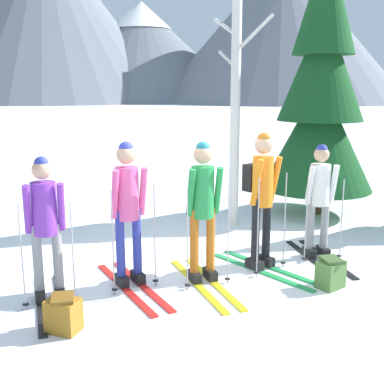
{
  "coord_description": "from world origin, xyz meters",
  "views": [
    {
      "loc": [
        -1.16,
        -5.71,
        2.42
      ],
      "look_at": [
        0.2,
        0.4,
        1.05
      ],
      "focal_mm": 44.8,
      "sensor_mm": 36.0,
      "label": 1
    }
  ],
  "objects_px": {
    "skier_in_white": "(320,197)",
    "birch_tree_tall": "(236,84)",
    "skier_in_pink": "(128,208)",
    "backpack_on_snow_front": "(331,273)",
    "skier_in_green": "(203,206)",
    "skier_in_orange": "(262,192)",
    "pine_tree_near": "(321,93)",
    "backpack_on_snow_beside": "(63,314)",
    "skier_in_purple": "(45,224)"
  },
  "relations": [
    {
      "from": "skier_in_white",
      "to": "birch_tree_tall",
      "type": "xyz_separation_m",
      "value": [
        -0.67,
        1.9,
        1.58
      ]
    },
    {
      "from": "skier_in_pink",
      "to": "backpack_on_snow_front",
      "type": "relative_size",
      "value": 4.59
    },
    {
      "from": "skier_in_pink",
      "to": "skier_in_green",
      "type": "height_order",
      "value": "skier_in_pink"
    },
    {
      "from": "backpack_on_snow_front",
      "to": "skier_in_orange",
      "type": "bearing_deg",
      "value": 127.52
    },
    {
      "from": "skier_in_pink",
      "to": "backpack_on_snow_front",
      "type": "distance_m",
      "value": 2.61
    },
    {
      "from": "pine_tree_near",
      "to": "backpack_on_snow_beside",
      "type": "distance_m",
      "value": 6.36
    },
    {
      "from": "birch_tree_tall",
      "to": "backpack_on_snow_beside",
      "type": "height_order",
      "value": "birch_tree_tall"
    },
    {
      "from": "backpack_on_snow_beside",
      "to": "birch_tree_tall",
      "type": "bearing_deg",
      "value": 49.64
    },
    {
      "from": "backpack_on_snow_front",
      "to": "backpack_on_snow_beside",
      "type": "distance_m",
      "value": 3.2
    },
    {
      "from": "skier_in_purple",
      "to": "pine_tree_near",
      "type": "bearing_deg",
      "value": 31.81
    },
    {
      "from": "skier_in_purple",
      "to": "skier_in_white",
      "type": "height_order",
      "value": "skier_in_purple"
    },
    {
      "from": "skier_in_pink",
      "to": "pine_tree_near",
      "type": "height_order",
      "value": "pine_tree_near"
    },
    {
      "from": "skier_in_purple",
      "to": "backpack_on_snow_beside",
      "type": "distance_m",
      "value": 1.09
    },
    {
      "from": "skier_in_purple",
      "to": "backpack_on_snow_front",
      "type": "bearing_deg",
      "value": -6.47
    },
    {
      "from": "skier_in_pink",
      "to": "skier_in_green",
      "type": "bearing_deg",
      "value": -5.9
    },
    {
      "from": "skier_in_pink",
      "to": "backpack_on_snow_front",
      "type": "height_order",
      "value": "skier_in_pink"
    },
    {
      "from": "skier_in_orange",
      "to": "pine_tree_near",
      "type": "height_order",
      "value": "pine_tree_near"
    },
    {
      "from": "skier_in_orange",
      "to": "pine_tree_near",
      "type": "xyz_separation_m",
      "value": [
        2.1,
        2.57,
        1.26
      ]
    },
    {
      "from": "skier_in_pink",
      "to": "skier_in_orange",
      "type": "xyz_separation_m",
      "value": [
        1.78,
        0.19,
        0.06
      ]
    },
    {
      "from": "skier_in_purple",
      "to": "skier_in_green",
      "type": "distance_m",
      "value": 1.87
    },
    {
      "from": "skier_in_green",
      "to": "skier_in_orange",
      "type": "height_order",
      "value": "skier_in_orange"
    },
    {
      "from": "skier_in_purple",
      "to": "skier_in_pink",
      "type": "height_order",
      "value": "skier_in_pink"
    },
    {
      "from": "skier_in_green",
      "to": "backpack_on_snow_beside",
      "type": "height_order",
      "value": "skier_in_green"
    },
    {
      "from": "skier_in_pink",
      "to": "birch_tree_tall",
      "type": "xyz_separation_m",
      "value": [
        2.07,
        2.31,
        1.47
      ]
    },
    {
      "from": "skier_in_pink",
      "to": "backpack_on_snow_beside",
      "type": "xyz_separation_m",
      "value": [
        -0.76,
        -1.02,
        -0.81
      ]
    },
    {
      "from": "skier_in_orange",
      "to": "backpack_on_snow_front",
      "type": "relative_size",
      "value": 4.72
    },
    {
      "from": "skier_in_green",
      "to": "backpack_on_snow_beside",
      "type": "xyz_separation_m",
      "value": [
        -1.68,
        -0.93,
        -0.8
      ]
    },
    {
      "from": "skier_in_green",
      "to": "skier_in_orange",
      "type": "bearing_deg",
      "value": 18.23
    },
    {
      "from": "skier_in_white",
      "to": "birch_tree_tall",
      "type": "distance_m",
      "value": 2.56
    },
    {
      "from": "skier_in_white",
      "to": "backpack_on_snow_beside",
      "type": "distance_m",
      "value": 3.85
    },
    {
      "from": "skier_in_purple",
      "to": "pine_tree_near",
      "type": "distance_m",
      "value": 5.86
    },
    {
      "from": "skier_in_white",
      "to": "skier_in_purple",
      "type": "bearing_deg",
      "value": -170.06
    },
    {
      "from": "skier_in_green",
      "to": "skier_in_white",
      "type": "distance_m",
      "value": 1.9
    },
    {
      "from": "skier_in_white",
      "to": "backpack_on_snow_beside",
      "type": "relative_size",
      "value": 4.14
    },
    {
      "from": "skier_in_orange",
      "to": "skier_in_white",
      "type": "xyz_separation_m",
      "value": [
        0.96,
        0.22,
        -0.17
      ]
    },
    {
      "from": "skier_in_pink",
      "to": "skier_in_green",
      "type": "relative_size",
      "value": 1.01
    },
    {
      "from": "skier_in_purple",
      "to": "pine_tree_near",
      "type": "relative_size",
      "value": 0.33
    },
    {
      "from": "skier_in_orange",
      "to": "birch_tree_tall",
      "type": "xyz_separation_m",
      "value": [
        0.29,
        2.12,
        1.41
      ]
    },
    {
      "from": "skier_in_white",
      "to": "skier_in_pink",
      "type": "bearing_deg",
      "value": -171.49
    },
    {
      "from": "skier_in_pink",
      "to": "skier_in_white",
      "type": "height_order",
      "value": "skier_in_pink"
    },
    {
      "from": "birch_tree_tall",
      "to": "backpack_on_snow_front",
      "type": "xyz_separation_m",
      "value": [
        0.34,
        -2.93,
        -2.28
      ]
    },
    {
      "from": "skier_in_pink",
      "to": "birch_tree_tall",
      "type": "relative_size",
      "value": 0.37
    },
    {
      "from": "birch_tree_tall",
      "to": "backpack_on_snow_beside",
      "type": "relative_size",
      "value": 12.22
    },
    {
      "from": "skier_in_purple",
      "to": "pine_tree_near",
      "type": "height_order",
      "value": "pine_tree_near"
    },
    {
      "from": "birch_tree_tall",
      "to": "backpack_on_snow_beside",
      "type": "distance_m",
      "value": 4.94
    },
    {
      "from": "skier_in_pink",
      "to": "backpack_on_snow_beside",
      "type": "bearing_deg",
      "value": -126.79
    },
    {
      "from": "skier_in_purple",
      "to": "backpack_on_snow_beside",
      "type": "relative_size",
      "value": 4.23
    },
    {
      "from": "skier_in_pink",
      "to": "skier_in_orange",
      "type": "distance_m",
      "value": 1.79
    },
    {
      "from": "skier_in_pink",
      "to": "backpack_on_snow_front",
      "type": "bearing_deg",
      "value": -14.38
    },
    {
      "from": "skier_in_orange",
      "to": "pine_tree_near",
      "type": "bearing_deg",
      "value": 50.72
    }
  ]
}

